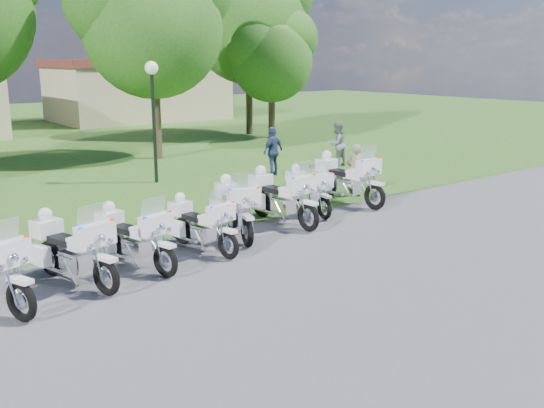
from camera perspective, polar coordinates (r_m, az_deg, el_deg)
ground at (r=12.55m, az=0.68°, el=-5.72°), size 100.00×100.00×0.00m
motorcycle_1 at (r=11.95m, az=-18.40°, el=-3.95°), size 1.20×2.40×1.64m
motorcycle_2 at (r=12.53m, az=-13.00°, el=-2.97°), size 1.12×2.28×1.56m
motorcycle_3 at (r=13.40m, az=-6.79°, el=-1.81°), size 0.93×2.17×1.46m
motorcycle_4 at (r=14.47m, az=-3.55°, el=-0.27°), size 1.28×2.38×1.65m
motorcycle_5 at (r=15.52m, az=0.78°, el=0.79°), size 0.89×2.54×1.71m
motorcycle_6 at (r=16.69m, az=3.34°, el=1.38°), size 1.00×2.22×1.50m
motorcycle_7 at (r=17.83m, az=7.00°, el=2.46°), size 0.92×2.65×1.78m
lamp_post at (r=20.77m, az=-11.18°, el=10.35°), size 0.44×0.44×4.06m
tree_2 at (r=26.02m, az=-11.37°, el=17.14°), size 6.67×5.69×8.90m
tree_3 at (r=32.47m, az=-0.12°, el=14.01°), size 5.00×4.27×6.67m
tree_4 at (r=34.09m, az=-2.35°, el=17.45°), size 7.33×6.26×9.78m
building_east at (r=43.43m, az=-12.49°, el=10.49°), size 11.44×7.28×4.10m
bystander_a at (r=18.68m, az=7.79°, el=3.15°), size 0.70×0.60×1.62m
bystander_b at (r=23.93m, az=6.13°, el=5.61°), size 0.90×0.73×1.74m
bystander_c at (r=21.88m, az=0.09°, el=4.97°), size 1.11×0.69×1.76m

